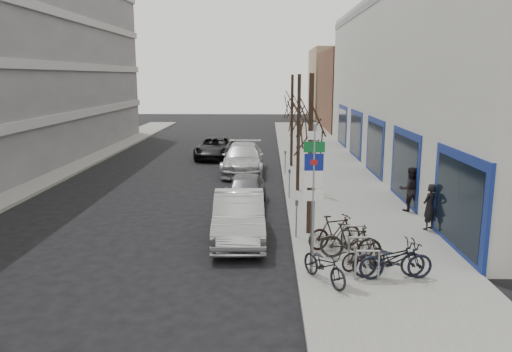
{
  "coord_description": "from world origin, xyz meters",
  "views": [
    {
      "loc": [
        1.2,
        -12.85,
        5.4
      ],
      "look_at": [
        0.79,
        4.09,
        2.0
      ],
      "focal_mm": 35.0,
      "sensor_mm": 36.0,
      "label": 1
    }
  ],
  "objects_px": {
    "tree_near": "(311,117)",
    "bike_far_inner": "(335,231)",
    "bike_mid_curb": "(396,257)",
    "parked_car_back": "(243,159)",
    "bike_rack": "(360,247)",
    "bike_far_curb": "(389,255)",
    "meter_back": "(285,160)",
    "tree_far": "(292,99)",
    "meter_front": "(296,215)",
    "bike_near_left": "(325,262)",
    "bike_mid_inner": "(351,241)",
    "meter_mid": "(289,181)",
    "highway_sign_pole": "(313,190)",
    "bike_near_right": "(364,254)",
    "parked_car_mid": "(246,191)",
    "pedestrian_near": "(429,207)",
    "lane_car": "(215,148)",
    "parked_car_front": "(239,217)",
    "pedestrian_far": "(410,189)",
    "tree_mid": "(299,105)"
  },
  "relations": [
    {
      "from": "meter_back",
      "to": "parked_car_mid",
      "type": "relative_size",
      "value": 0.31
    },
    {
      "from": "meter_back",
      "to": "lane_car",
      "type": "bearing_deg",
      "value": 126.07
    },
    {
      "from": "bike_near_right",
      "to": "tree_far",
      "type": "bearing_deg",
      "value": -21.94
    },
    {
      "from": "tree_near",
      "to": "tree_far",
      "type": "relative_size",
      "value": 1.0
    },
    {
      "from": "bike_rack",
      "to": "bike_mid_curb",
      "type": "relative_size",
      "value": 1.15
    },
    {
      "from": "meter_back",
      "to": "bike_near_right",
      "type": "height_order",
      "value": "meter_back"
    },
    {
      "from": "tree_far",
      "to": "meter_front",
      "type": "relative_size",
      "value": 4.33
    },
    {
      "from": "parked_car_mid",
      "to": "pedestrian_far",
      "type": "relative_size",
      "value": 2.27
    },
    {
      "from": "tree_near",
      "to": "bike_far_inner",
      "type": "distance_m",
      "value": 3.81
    },
    {
      "from": "highway_sign_pole",
      "to": "bike_near_left",
      "type": "xyz_separation_m",
      "value": [
        0.27,
        -0.65,
        -1.76
      ]
    },
    {
      "from": "meter_mid",
      "to": "bike_mid_curb",
      "type": "bearing_deg",
      "value": -74.81
    },
    {
      "from": "bike_near_left",
      "to": "parked_car_back",
      "type": "relative_size",
      "value": 0.32
    },
    {
      "from": "tree_far",
      "to": "parked_car_back",
      "type": "distance_m",
      "value": 4.57
    },
    {
      "from": "tree_far",
      "to": "bike_far_curb",
      "type": "distance_m",
      "value": 17.2
    },
    {
      "from": "meter_mid",
      "to": "meter_back",
      "type": "height_order",
      "value": "same"
    },
    {
      "from": "tree_mid",
      "to": "bike_near_right",
      "type": "relative_size",
      "value": 3.72
    },
    {
      "from": "meter_back",
      "to": "bike_mid_curb",
      "type": "bearing_deg",
      "value": -80.47
    },
    {
      "from": "highway_sign_pole",
      "to": "pedestrian_near",
      "type": "height_order",
      "value": "highway_sign_pole"
    },
    {
      "from": "lane_car",
      "to": "pedestrian_far",
      "type": "distance_m",
      "value": 16.56
    },
    {
      "from": "bike_rack",
      "to": "tree_near",
      "type": "distance_m",
      "value": 4.66
    },
    {
      "from": "tree_near",
      "to": "lane_car",
      "type": "bearing_deg",
      "value": 106.58
    },
    {
      "from": "tree_near",
      "to": "parked_car_back",
      "type": "relative_size",
      "value": 0.97
    },
    {
      "from": "bike_near_right",
      "to": "parked_car_mid",
      "type": "distance_m",
      "value": 8.08
    },
    {
      "from": "meter_front",
      "to": "bike_mid_curb",
      "type": "distance_m",
      "value": 4.17
    },
    {
      "from": "bike_rack",
      "to": "tree_near",
      "type": "relative_size",
      "value": 0.41
    },
    {
      "from": "bike_near_left",
      "to": "bike_mid_curb",
      "type": "relative_size",
      "value": 0.91
    },
    {
      "from": "bike_far_curb",
      "to": "parked_car_back",
      "type": "distance_m",
      "value": 15.94
    },
    {
      "from": "parked_car_mid",
      "to": "parked_car_back",
      "type": "height_order",
      "value": "parked_car_back"
    },
    {
      "from": "bike_rack",
      "to": "meter_back",
      "type": "relative_size",
      "value": 1.78
    },
    {
      "from": "bike_far_curb",
      "to": "parked_car_back",
      "type": "xyz_separation_m",
      "value": [
        -4.61,
        15.26,
        0.07
      ]
    },
    {
      "from": "bike_near_left",
      "to": "bike_mid_inner",
      "type": "bearing_deg",
      "value": 31.21
    },
    {
      "from": "tree_far",
      "to": "bike_near_right",
      "type": "bearing_deg",
      "value": -85.58
    },
    {
      "from": "bike_mid_curb",
      "to": "parked_car_back",
      "type": "height_order",
      "value": "parked_car_back"
    },
    {
      "from": "bike_rack",
      "to": "lane_car",
      "type": "height_order",
      "value": "lane_car"
    },
    {
      "from": "pedestrian_far",
      "to": "bike_mid_inner",
      "type": "bearing_deg",
      "value": 55.44
    },
    {
      "from": "bike_far_inner",
      "to": "parked_car_front",
      "type": "height_order",
      "value": "parked_car_front"
    },
    {
      "from": "bike_near_right",
      "to": "bike_far_inner",
      "type": "relative_size",
      "value": 0.82
    },
    {
      "from": "bike_far_curb",
      "to": "meter_back",
      "type": "bearing_deg",
      "value": 4.72
    },
    {
      "from": "bike_rack",
      "to": "parked_car_back",
      "type": "distance_m",
      "value": 14.93
    },
    {
      "from": "parked_car_back",
      "to": "parked_car_mid",
      "type": "bearing_deg",
      "value": -86.23
    },
    {
      "from": "meter_mid",
      "to": "lane_car",
      "type": "bearing_deg",
      "value": 111.13
    },
    {
      "from": "bike_rack",
      "to": "tree_near",
      "type": "height_order",
      "value": "tree_near"
    },
    {
      "from": "bike_far_inner",
      "to": "pedestrian_near",
      "type": "bearing_deg",
      "value": -80.29
    },
    {
      "from": "highway_sign_pole",
      "to": "bike_far_inner",
      "type": "relative_size",
      "value": 2.32
    },
    {
      "from": "bike_mid_inner",
      "to": "bike_far_inner",
      "type": "bearing_deg",
      "value": 32.24
    },
    {
      "from": "parked_car_mid",
      "to": "pedestrian_near",
      "type": "relative_size",
      "value": 2.48
    },
    {
      "from": "tree_near",
      "to": "bike_rack",
      "type": "bearing_deg",
      "value": -67.52
    },
    {
      "from": "meter_back",
      "to": "bike_far_inner",
      "type": "relative_size",
      "value": 0.7
    },
    {
      "from": "parked_car_front",
      "to": "lane_car",
      "type": "bearing_deg",
      "value": 95.87
    },
    {
      "from": "parked_car_back",
      "to": "meter_mid",
      "type": "bearing_deg",
      "value": -69.92
    }
  ]
}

